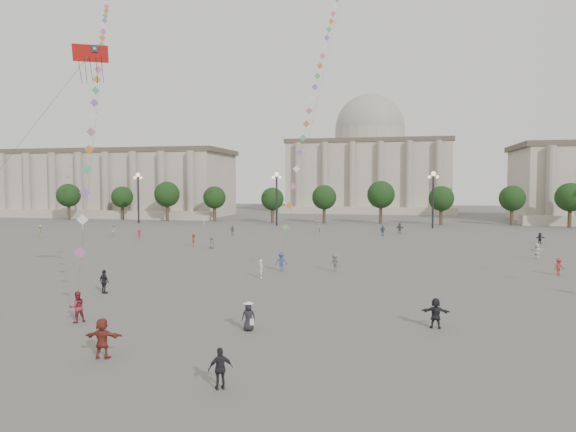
# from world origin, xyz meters

# --- Properties ---
(ground) EXTENTS (360.00, 360.00, 0.00)m
(ground) POSITION_xyz_m (0.00, 0.00, 0.00)
(ground) COLOR #585653
(ground) RESTS_ON ground
(hall_west) EXTENTS (84.00, 26.22, 17.20)m
(hall_west) POSITION_xyz_m (-75.00, 93.89, 8.43)
(hall_west) COLOR #AC9F90
(hall_west) RESTS_ON ground
(hall_central) EXTENTS (48.30, 34.30, 35.50)m
(hall_central) POSITION_xyz_m (0.00, 129.22, 14.23)
(hall_central) COLOR #AC9F90
(hall_central) RESTS_ON ground
(tree_row) EXTENTS (137.12, 5.12, 8.00)m
(tree_row) POSITION_xyz_m (0.00, 78.00, 5.39)
(tree_row) COLOR #3C2A1E
(tree_row) RESTS_ON ground
(lamp_post_far_west) EXTENTS (2.00, 0.90, 10.65)m
(lamp_post_far_west) POSITION_xyz_m (-45.00, 70.00, 7.35)
(lamp_post_far_west) COLOR #262628
(lamp_post_far_west) RESTS_ON ground
(lamp_post_mid_west) EXTENTS (2.00, 0.90, 10.65)m
(lamp_post_mid_west) POSITION_xyz_m (-15.00, 70.00, 7.35)
(lamp_post_mid_west) COLOR #262628
(lamp_post_mid_west) RESTS_ON ground
(lamp_post_mid_east) EXTENTS (2.00, 0.90, 10.65)m
(lamp_post_mid_east) POSITION_xyz_m (15.00, 70.00, 7.35)
(lamp_post_mid_east) COLOR #262628
(lamp_post_mid_east) RESTS_ON ground
(person_crowd_0) EXTENTS (1.10, 0.69, 1.74)m
(person_crowd_0) POSITION_xyz_m (6.22, 53.53, 0.87)
(person_crowd_0) COLOR #2E4A68
(person_crowd_0) RESTS_ON ground
(person_crowd_1) EXTENTS (1.02, 1.11, 1.85)m
(person_crowd_1) POSITION_xyz_m (-35.44, 44.22, 0.93)
(person_crowd_1) COLOR #B7B6B2
(person_crowd_1) RESTS_ON ground
(person_crowd_2) EXTENTS (1.06, 1.12, 1.52)m
(person_crowd_2) POSITION_xyz_m (-29.22, 40.77, 0.76)
(person_crowd_2) COLOR #9D2A3D
(person_crowd_2) RESTS_ON ground
(person_crowd_3) EXTENTS (1.65, 0.58, 1.76)m
(person_crowd_3) POSITION_xyz_m (10.65, 1.00, 0.88)
(person_crowd_3) COLOR #222227
(person_crowd_3) RESTS_ON ground
(person_crowd_4) EXTENTS (1.18, 1.78, 1.84)m
(person_crowd_4) POSITION_xyz_m (-4.27, 55.40, 0.92)
(person_crowd_4) COLOR silver
(person_crowd_4) RESTS_ON ground
(person_crowd_6) EXTENTS (1.26, 1.09, 1.69)m
(person_crowd_6) POSITION_xyz_m (2.72, 18.83, 0.84)
(person_crowd_6) COLOR slate
(person_crowd_6) RESTS_ON ground
(person_crowd_7) EXTENTS (1.63, 1.43, 1.78)m
(person_crowd_7) POSITION_xyz_m (23.63, 31.64, 0.89)
(person_crowd_7) COLOR white
(person_crowd_7) RESTS_ON ground
(person_crowd_8) EXTENTS (1.16, 0.97, 1.56)m
(person_crowd_8) POSITION_xyz_m (22.88, 21.08, 0.78)
(person_crowd_8) COLOR maroon
(person_crowd_8) RESTS_ON ground
(person_crowd_9) EXTENTS (1.49, 1.09, 1.56)m
(person_crowd_9) POSITION_xyz_m (27.92, 47.35, 0.78)
(person_crowd_9) COLOR black
(person_crowd_9) RESTS_ON ground
(person_crowd_10) EXTENTS (0.68, 0.69, 1.61)m
(person_crowd_10) POSITION_xyz_m (-28.56, 65.42, 0.80)
(person_crowd_10) COLOR silver
(person_crowd_10) RESTS_ON ground
(person_crowd_12) EXTENTS (1.62, 1.58, 1.85)m
(person_crowd_12) POSITION_xyz_m (8.92, 58.11, 0.93)
(person_crowd_12) COLOR #58575B
(person_crowd_12) RESTS_ON ground
(person_crowd_13) EXTENTS (0.57, 0.69, 1.63)m
(person_crowd_13) POSITION_xyz_m (-3.26, 14.16, 0.82)
(person_crowd_13) COLOR silver
(person_crowd_13) RESTS_ON ground
(person_crowd_16) EXTENTS (0.98, 0.57, 1.58)m
(person_crowd_16) POSITION_xyz_m (-17.69, 49.97, 0.79)
(person_crowd_16) COLOR slate
(person_crowd_16) RESTS_ON ground
(person_crowd_17) EXTENTS (0.83, 1.19, 1.68)m
(person_crowd_17) POSITION_xyz_m (-17.93, 34.38, 0.84)
(person_crowd_17) COLOR brown
(person_crowd_17) RESTS_ON ground
(person_crowd_18) EXTENTS (1.26, 1.45, 1.94)m
(person_crowd_18) POSITION_xyz_m (-45.80, 40.41, 0.97)
(person_crowd_18) COLOR gray
(person_crowd_18) RESTS_ON ground
(person_crowd_19) EXTENTS (0.82, 0.65, 1.48)m
(person_crowd_19) POSITION_xyz_m (-14.91, 33.09, 0.74)
(person_crowd_19) COLOR slate
(person_crowd_19) RESTS_ON ground
(tourist_1) EXTENTS (1.15, 0.83, 1.80)m
(tourist_1) POSITION_xyz_m (-13.25, 5.51, 0.90)
(tourist_1) COLOR black
(tourist_1) RESTS_ON ground
(tourist_2) EXTENTS (1.87, 0.83, 1.94)m
(tourist_2) POSITION_xyz_m (-5.24, -7.61, 0.97)
(tourist_2) COLOR maroon
(tourist_2) RESTS_ON ground
(tourist_4) EXTENTS (1.07, 0.86, 1.71)m
(tourist_4) POSITION_xyz_m (1.49, -9.94, 0.85)
(tourist_4) COLOR black
(tourist_4) RESTS_ON ground
(kite_flyer_0) EXTENTS (1.14, 1.16, 1.88)m
(kite_flyer_0) POSITION_xyz_m (-10.28, -2.20, 0.94)
(kite_flyer_0) COLOR maroon
(kite_flyer_0) RESTS_ON ground
(kite_flyer_1) EXTENTS (1.29, 0.93, 1.80)m
(kite_flyer_1) POSITION_xyz_m (-2.30, 18.01, 0.90)
(kite_flyer_1) COLOR navy
(kite_flyer_1) RESTS_ON ground
(hat_person) EXTENTS (0.91, 0.75, 1.69)m
(hat_person) POSITION_xyz_m (0.26, -1.75, 0.85)
(hat_person) COLOR black
(hat_person) RESTS_ON ground
(dragon_kite) EXTENTS (3.98, 5.56, 18.83)m
(dragon_kite) POSITION_xyz_m (-11.22, 1.07, 15.91)
(dragon_kite) COLOR red
(dragon_kite) RESTS_ON ground
(kite_train_west) EXTENTS (28.79, 51.69, 72.84)m
(kite_train_west) POSITION_xyz_m (-25.34, 25.41, 23.70)
(kite_train_west) COLOR #3F3F3F
(kite_train_west) RESTS_ON ground
(kite_train_mid) EXTENTS (3.86, 40.53, 63.39)m
(kite_train_mid) POSITION_xyz_m (-0.65, 39.45, 27.88)
(kite_train_mid) COLOR #3F3F3F
(kite_train_mid) RESTS_ON ground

